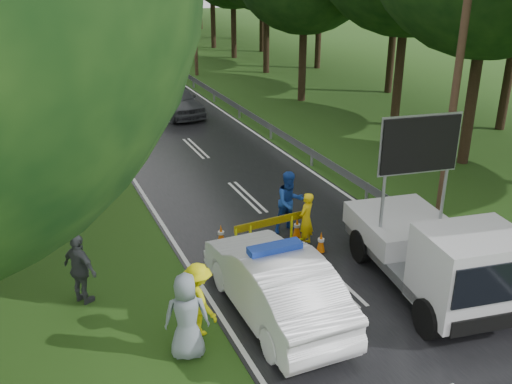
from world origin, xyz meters
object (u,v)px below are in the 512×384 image
queue_car_second (150,81)px  officer (306,219)px  queue_car_first (175,100)px  civilian (290,202)px  queue_car_third (153,63)px  barrier (271,226)px  work_truck (438,254)px  police_sedan (274,283)px  queue_car_fourth (127,51)px

queue_car_second → officer: bearing=-86.9°
queue_car_second → queue_car_first: bearing=-86.0°
queue_car_first → civilian: bearing=-98.9°
civilian → queue_car_first: (0.61, 14.95, -0.19)m
queue_car_third → queue_car_first: bearing=-94.4°
barrier → queue_car_first: size_ratio=0.51×
officer → queue_car_third: officer is taller
barrier → work_truck: bearing=-58.6°
barrier → queue_car_third: queue_car_third is taller
queue_car_third → police_sedan: bearing=-94.8°
civilian → queue_car_third: bearing=82.8°
officer → queue_car_fourth: (1.66, 33.95, -0.04)m
queue_car_fourth → barrier: bearing=-95.8°
queue_car_first → queue_car_fourth: bearing=80.0°
queue_car_fourth → police_sedan: bearing=-97.4°
work_truck → civilian: (-1.78, 4.65, -0.18)m
barrier → queue_car_fourth: 33.86m
barrier → queue_car_second: queue_car_second is taller
barrier → officer: (1.03, -0.20, 0.09)m
barrier → queue_car_third: (3.33, 27.76, -0.00)m
queue_car_first → queue_car_third: queue_car_first is taller
queue_car_fourth → queue_car_first: bearing=-94.7°
barrier → officer: size_ratio=1.43×
civilian → officer: bearing=-89.8°
barrier → civilian: (0.99, 0.80, 0.24)m
queue_car_second → work_truck: bearing=-82.8°
queue_car_third → queue_car_fourth: size_ratio=1.10×
police_sedan → barrier: (1.32, 3.04, -0.12)m
barrier → queue_car_third: 27.96m
work_truck → queue_car_third: work_truck is taller
queue_car_second → queue_car_third: size_ratio=0.87×
police_sedan → civilian: civilian is taller
police_sedan → officer: size_ratio=3.13×
work_truck → queue_car_first: (-1.17, 19.60, -0.37)m
police_sedan → queue_car_first: police_sedan is taller
police_sedan → work_truck: bearing=168.5°
barrier → civilian: 1.30m
queue_car_second → queue_car_third: bearing=79.5°
queue_car_first → queue_car_second: (0.08, 6.00, -0.13)m
barrier → queue_car_second: bearing=81.3°
barrier → queue_car_third: size_ratio=0.45×
officer → civilian: bearing=-120.4°
barrier → police_sedan: bearing=-117.8°
barrier → queue_car_third: bearing=78.9°
queue_car_first → queue_car_second: 6.00m
officer → queue_car_fourth: officer is taller
barrier → queue_car_second: (1.68, 21.76, -0.07)m
barrier → queue_car_fourth: queue_car_fourth is taller
barrier → civilian: size_ratio=1.20×
police_sedan → queue_car_second: 24.98m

